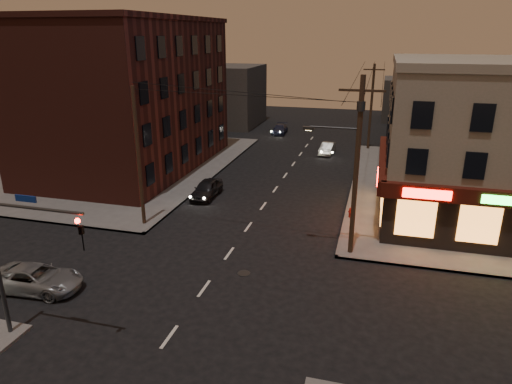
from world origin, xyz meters
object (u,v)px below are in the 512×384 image
(suv_cross, at_px, (36,278))
(sedan_near, at_px, (207,189))
(sedan_mid, at_px, (327,148))
(sedan_far, at_px, (280,129))
(fire_hydrant, at_px, (350,212))

(suv_cross, relative_size, sedan_near, 1.15)
(sedan_mid, bearing_deg, sedan_far, 133.85)
(suv_cross, distance_m, sedan_mid, 32.88)
(sedan_near, height_order, fire_hydrant, sedan_near)
(suv_cross, bearing_deg, sedan_far, -9.20)
(suv_cross, bearing_deg, sedan_mid, -23.00)
(sedan_mid, relative_size, sedan_far, 0.90)
(sedan_mid, distance_m, fire_hydrant, 18.05)
(suv_cross, distance_m, sedan_near, 15.36)
(sedan_mid, relative_size, fire_hydrant, 5.31)
(sedan_near, bearing_deg, sedan_far, 89.21)
(sedan_mid, bearing_deg, suv_cross, -104.20)
(sedan_far, distance_m, fire_hydrant, 28.50)
(suv_cross, height_order, sedan_mid, suv_cross)
(sedan_far, bearing_deg, suv_cross, -98.04)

